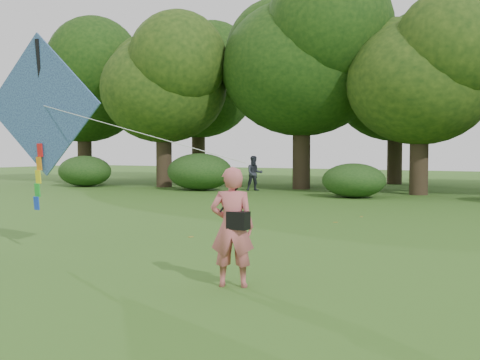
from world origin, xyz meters
The scene contains 7 objects.
ground centered at (0.00, 0.00, 0.00)m, with size 100.00×100.00×0.00m, color #265114.
man_kite_flyer centered at (-0.48, 0.76, 0.88)m, with size 0.64×0.42×1.76m, color #C95E62.
bystander_left centered at (-9.46, 18.71, 0.84)m, with size 0.82×0.64×1.68m, color #2B2E3A.
crossbody_bag centered at (-0.36, 0.73, 1.00)m, with size 0.43×0.20×0.71m.
flying_kite centered at (-5.08, 1.47, 2.83)m, with size 6.23×0.98×3.40m.
shrub_band centered at (-0.72, 17.60, 0.86)m, with size 39.15×3.22×1.88m.
fallen_leaves centered at (-0.80, 4.55, 0.01)m, with size 11.02×14.41×0.01m.
Camera 1 is at (3.85, -6.85, 2.03)m, focal length 45.00 mm.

